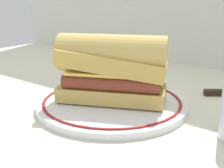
{
  "coord_description": "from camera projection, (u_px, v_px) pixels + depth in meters",
  "views": [
    {
      "loc": [
        0.31,
        -0.42,
        0.21
      ],
      "look_at": [
        -0.01,
        0.01,
        0.04
      ],
      "focal_mm": 48.01,
      "sensor_mm": 36.0,
      "label": 1
    }
  ],
  "objects": [
    {
      "name": "ground_plane",
      "position": [
        116.0,
        109.0,
        0.56
      ],
      "size": [
        1.5,
        1.5,
        0.0
      ],
      "primitive_type": "plane",
      "color": "beige"
    },
    {
      "name": "salt_shaker",
      "position": [
        139.0,
        60.0,
        0.82
      ],
      "size": [
        0.03,
        0.03,
        0.07
      ],
      "color": "white",
      "rests_on": "ground_plane"
    },
    {
      "name": "sausage_sandwich",
      "position": [
        112.0,
        67.0,
        0.55
      ],
      "size": [
        0.21,
        0.16,
        0.12
      ],
      "rotation": [
        0.0,
        0.0,
        0.43
      ],
      "color": "tan",
      "rests_on": "plate"
    },
    {
      "name": "plate",
      "position": [
        112.0,
        103.0,
        0.57
      ],
      "size": [
        0.28,
        0.28,
        0.01
      ],
      "color": "white",
      "rests_on": "ground_plane"
    }
  ]
}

